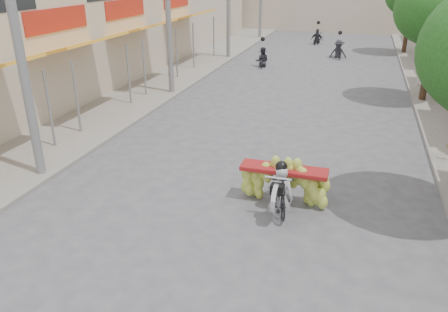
# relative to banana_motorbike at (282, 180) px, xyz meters

# --- Properties ---
(ground) EXTENTS (120.00, 120.00, 0.00)m
(ground) POSITION_rel_banana_motorbike_xyz_m (-1.22, -3.31, -0.71)
(ground) COLOR #58585D
(ground) RESTS_ON ground
(sidewalk_left) EXTENTS (4.00, 60.00, 0.12)m
(sidewalk_left) POSITION_rel_banana_motorbike_xyz_m (-8.22, 11.69, -0.65)
(sidewalk_left) COLOR gray
(sidewalk_left) RESTS_ON ground
(shophouse_row_left) EXTENTS (9.77, 40.00, 6.00)m
(shophouse_row_left) POSITION_rel_banana_motorbike_xyz_m (-13.20, 10.67, 2.29)
(shophouse_row_left) COLOR beige
(shophouse_row_left) RESTS_ON ground
(utility_pole_near) EXTENTS (0.60, 0.24, 8.00)m
(utility_pole_near) POSITION_rel_banana_motorbike_xyz_m (-6.62, -0.31, 3.31)
(utility_pole_near) COLOR slate
(utility_pole_near) RESTS_ON ground
(utility_pole_mid) EXTENTS (0.60, 0.24, 8.00)m
(utility_pole_mid) POSITION_rel_banana_motorbike_xyz_m (-6.62, 8.69, 3.31)
(utility_pole_mid) COLOR slate
(utility_pole_mid) RESTS_ON ground
(street_tree_mid) EXTENTS (3.40, 3.40, 5.25)m
(street_tree_mid) POSITION_rel_banana_motorbike_xyz_m (4.18, 10.69, 3.07)
(street_tree_mid) COLOR #3A2719
(street_tree_mid) RESTS_ON ground
(produce_crate_far) EXTENTS (1.20, 0.88, 1.16)m
(produce_crate_far) POSITION_rel_banana_motorbike_xyz_m (4.98, 12.69, 0.00)
(produce_crate_far) COLOR olive
(produce_crate_far) RESTS_ON ground
(banana_motorbike) EXTENTS (2.20, 1.89, 2.15)m
(banana_motorbike) POSITION_rel_banana_motorbike_xyz_m (0.00, 0.00, 0.00)
(banana_motorbike) COLOR black
(banana_motorbike) RESTS_ON ground
(pedestrian) EXTENTS (1.01, 0.83, 1.76)m
(pedestrian) POSITION_rel_banana_motorbike_xyz_m (4.52, 13.42, 0.29)
(pedestrian) COLOR white
(pedestrian) RESTS_ON ground
(bg_motorbike_a) EXTENTS (0.86, 1.48, 1.95)m
(bg_motorbike_a) POSITION_rel_banana_motorbike_xyz_m (-4.01, 15.83, 0.07)
(bg_motorbike_a) COLOR black
(bg_motorbike_a) RESTS_ON ground
(bg_motorbike_b) EXTENTS (1.16, 1.97, 1.95)m
(bg_motorbike_b) POSITION_rel_banana_motorbike_xyz_m (0.06, 19.90, 0.11)
(bg_motorbike_b) COLOR black
(bg_motorbike_b) RESTS_ON ground
(bg_motorbike_c) EXTENTS (1.06, 1.62, 1.95)m
(bg_motorbike_c) POSITION_rel_banana_motorbike_xyz_m (-1.83, 25.15, 0.10)
(bg_motorbike_c) COLOR black
(bg_motorbike_c) RESTS_ON ground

